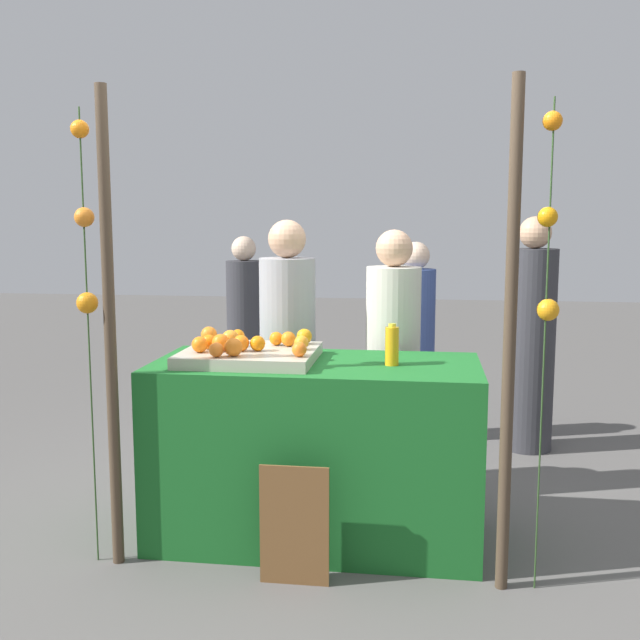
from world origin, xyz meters
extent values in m
plane|color=#565451|center=(0.00, 0.00, 0.00)|extent=(24.00, 24.00, 0.00)
cube|color=#196023|center=(0.00, 0.00, 0.47)|extent=(1.69, 0.79, 0.95)
cube|color=#B2AD99|center=(-0.35, -0.01, 0.98)|extent=(0.68, 0.60, 0.06)
sphere|color=orange|center=(-0.48, -0.09, 1.05)|extent=(0.09, 0.09, 0.09)
sphere|color=orange|center=(-0.46, 0.18, 1.04)|extent=(0.07, 0.07, 0.07)
sphere|color=orange|center=(-0.38, -0.07, 1.05)|extent=(0.08, 0.08, 0.08)
sphere|color=orange|center=(-0.46, -0.25, 1.04)|extent=(0.07, 0.07, 0.07)
sphere|color=orange|center=(-0.38, -0.22, 1.05)|extent=(0.09, 0.09, 0.09)
sphere|color=orange|center=(-0.58, -0.13, 1.05)|extent=(0.08, 0.08, 0.08)
sphere|color=orange|center=(-0.62, 0.17, 1.05)|extent=(0.09, 0.09, 0.09)
sphere|color=orange|center=(-0.24, 0.14, 1.04)|extent=(0.07, 0.07, 0.07)
sphere|color=orange|center=(-0.30, -0.05, 1.05)|extent=(0.08, 0.08, 0.08)
sphere|color=orange|center=(-0.47, 0.05, 1.05)|extent=(0.09, 0.09, 0.09)
sphere|color=orange|center=(-0.56, -0.03, 1.04)|extent=(0.08, 0.08, 0.08)
sphere|color=orange|center=(-0.08, 0.01, 1.04)|extent=(0.08, 0.08, 0.08)
sphere|color=orange|center=(-0.09, 0.19, 1.05)|extent=(0.08, 0.08, 0.08)
sphere|color=orange|center=(-0.06, -0.18, 1.04)|extent=(0.07, 0.07, 0.07)
sphere|color=orange|center=(-0.17, 0.11, 1.05)|extent=(0.08, 0.08, 0.08)
cylinder|color=#F0A515|center=(0.39, -0.03, 1.04)|extent=(0.07, 0.07, 0.20)
cylinder|color=yellow|center=(0.39, -0.03, 1.15)|extent=(0.04, 0.04, 0.02)
cube|color=brown|center=(-0.02, -0.54, 0.28)|extent=(0.32, 0.01, 0.58)
cube|color=black|center=(-0.02, -0.52, 0.28)|extent=(0.30, 0.02, 0.56)
cylinder|color=#99999E|center=(-0.26, 0.60, 0.73)|extent=(0.34, 0.34, 1.45)
sphere|color=tan|center=(-0.26, 0.60, 1.56)|extent=(0.23, 0.23, 0.23)
cylinder|color=beige|center=(0.37, 0.64, 0.70)|extent=(0.32, 0.32, 1.40)
sphere|color=tan|center=(0.37, 0.64, 1.51)|extent=(0.22, 0.22, 0.22)
cylinder|color=#333338|center=(1.33, 1.72, 0.74)|extent=(0.34, 0.34, 1.47)
sphere|color=tan|center=(1.33, 1.72, 1.59)|extent=(0.23, 0.23, 0.23)
cylinder|color=#384C8C|center=(0.49, 1.86, 0.65)|extent=(0.30, 0.30, 1.31)
sphere|color=beige|center=(0.49, 1.86, 1.41)|extent=(0.20, 0.20, 0.20)
cylinder|color=#333338|center=(-0.96, 2.38, 0.67)|extent=(0.31, 0.31, 1.33)
sphere|color=beige|center=(-0.96, 2.38, 1.43)|extent=(0.21, 0.21, 0.21)
cylinder|color=#473828|center=(-0.92, -0.43, 1.15)|extent=(0.06, 0.06, 2.29)
cylinder|color=#473828|center=(0.92, -0.43, 1.15)|extent=(0.06, 0.06, 2.29)
cylinder|color=#2D4C23|center=(-1.03, -0.43, 1.10)|extent=(0.01, 0.01, 2.19)
sphere|color=orange|center=(-1.03, -0.43, 2.09)|extent=(0.08, 0.08, 0.08)
sphere|color=orange|center=(-1.03, -0.43, 1.69)|extent=(0.09, 0.09, 0.09)
sphere|color=orange|center=(-1.03, -0.44, 1.29)|extent=(0.10, 0.10, 0.10)
cylinder|color=#2D4C23|center=(1.07, -0.42, 1.10)|extent=(0.01, 0.01, 2.19)
sphere|color=orange|center=(1.07, -0.42, 2.09)|extent=(0.08, 0.08, 0.08)
sphere|color=orange|center=(1.07, -0.42, 1.69)|extent=(0.09, 0.09, 0.09)
sphere|color=orange|center=(1.08, -0.42, 1.29)|extent=(0.10, 0.10, 0.10)
camera|label=1|loc=(0.54, -3.72, 1.68)|focal=41.53mm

